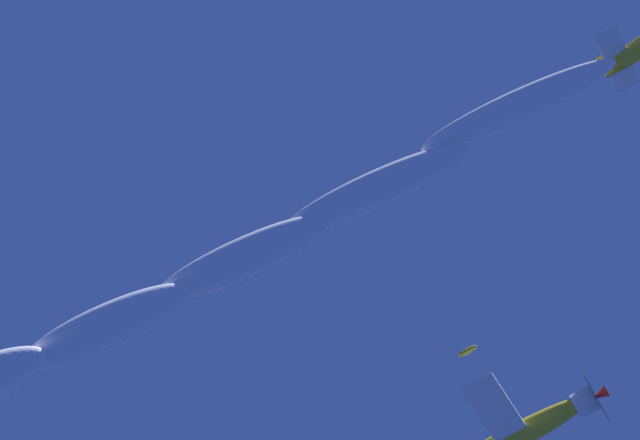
% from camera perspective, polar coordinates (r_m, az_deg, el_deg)
% --- Properties ---
extents(airplane_left_wingman, '(9.49, 8.88, 3.95)m').
position_cam_1_polar(airplane_left_wingman, '(66.70, 8.44, -8.71)').
color(airplane_left_wingman, gold).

